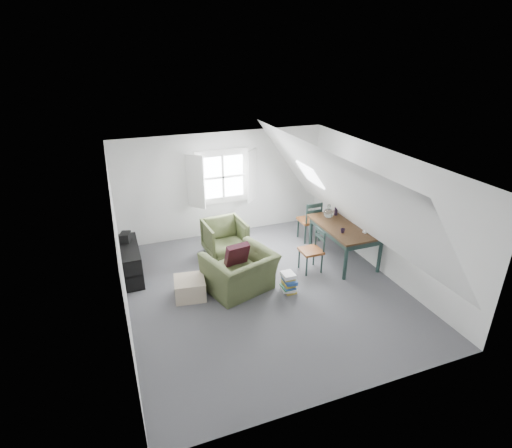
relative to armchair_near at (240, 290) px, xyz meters
name	(u,v)px	position (x,y,z in m)	size (l,w,h in m)	color
floor	(265,289)	(0.45, -0.17, 0.00)	(5.50, 5.50, 0.00)	#4A4A4E
ceiling	(266,163)	(0.45, -0.17, 2.50)	(5.50, 5.50, 0.00)	white
wall_back	(223,185)	(0.45, 2.58, 1.25)	(5.00, 5.00, 0.00)	silver
wall_front	(351,322)	(0.45, -2.92, 1.25)	(5.00, 5.00, 0.00)	silver
wall_left	(120,254)	(-2.05, -0.17, 1.25)	(5.50, 5.50, 0.00)	silver
wall_right	(382,212)	(2.95, -0.17, 1.25)	(5.50, 5.50, 0.00)	silver
slope_left	(177,216)	(-1.10, -0.17, 1.78)	(5.50, 5.50, 0.00)	white
slope_right	(343,193)	(2.00, -0.17, 1.78)	(5.50, 5.50, 0.00)	white
dormer_window	(223,177)	(0.45, 2.51, 1.45)	(1.71, 0.35, 1.30)	white
skylight	(310,175)	(2.00, 1.13, 1.75)	(0.55, 0.75, 0.04)	white
armchair_near	(240,290)	(0.00, 0.00, 0.00)	(1.19, 1.04, 0.78)	#404A27
armchair_far	(225,254)	(0.15, 1.49, 0.00)	(0.85, 0.87, 0.79)	#404A27
throw_pillow	(237,254)	(0.00, 0.15, 0.69)	(0.44, 0.13, 0.44)	#380F19
ottoman	(190,288)	(-0.94, 0.12, 0.18)	(0.55, 0.55, 0.37)	tan
dining_table	(345,230)	(2.47, 0.35, 0.71)	(0.98, 1.63, 0.81)	black
demijohn	(329,213)	(2.32, 0.80, 0.94)	(0.22, 0.22, 0.31)	silver
vase_twigs	(336,210)	(2.57, 0.90, 0.94)	(0.07, 0.08, 0.57)	black
cup	(343,233)	(2.22, 0.05, 0.81)	(0.10, 0.10, 0.09)	black
paper_box	(366,231)	(2.67, -0.10, 0.83)	(0.12, 0.08, 0.04)	white
dining_chair_far	(310,220)	(2.23, 1.45, 0.52)	(0.47, 0.47, 0.99)	brown
dining_chair_near	(313,250)	(1.63, 0.18, 0.47)	(0.42, 0.42, 0.90)	brown
media_shelf	(130,264)	(-1.91, 1.23, 0.30)	(0.43, 1.29, 0.66)	black
electronics_box	(125,237)	(-1.91, 1.53, 0.74)	(0.18, 0.25, 0.20)	black
magazine_stack	(289,283)	(0.84, -0.38, 0.20)	(0.29, 0.35, 0.39)	#B29933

